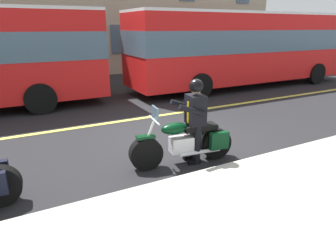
{
  "coord_description": "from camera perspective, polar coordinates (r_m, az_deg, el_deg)",
  "views": [
    {
      "loc": [
        3.45,
        6.13,
        2.7
      ],
      "look_at": [
        0.76,
        1.01,
        0.75
      ],
      "focal_mm": 31.69,
      "sensor_mm": 36.0,
      "label": 1
    }
  ],
  "objects": [
    {
      "name": "ground_plane",
      "position": [
        7.53,
        1.52,
        -2.39
      ],
      "size": [
        80.0,
        80.0,
        0.0
      ],
      "primitive_type": "plane",
      "color": "black"
    },
    {
      "name": "lane_center_stripe",
      "position": [
        9.23,
        -4.54,
        1.58
      ],
      "size": [
        60.0,
        0.16,
        0.01
      ],
      "primitive_type": "cube",
      "color": "#E5DB4C",
      "rests_on": "ground_plane"
    },
    {
      "name": "motorcycle_main",
      "position": [
        6.07,
        3.41,
        -3.14
      ],
      "size": [
        2.22,
        0.77,
        1.26
      ],
      "color": "black",
      "rests_on": "ground_plane"
    },
    {
      "name": "rider_main",
      "position": [
        5.96,
        5.17,
        2.33
      ],
      "size": [
        0.67,
        0.6,
        1.74
      ],
      "color": "black",
      "rests_on": "ground_plane"
    },
    {
      "name": "bus_near",
      "position": [
        14.45,
        14.69,
        14.75
      ],
      "size": [
        11.05,
        2.7,
        3.3
      ],
      "color": "red",
      "rests_on": "ground_plane"
    }
  ]
}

